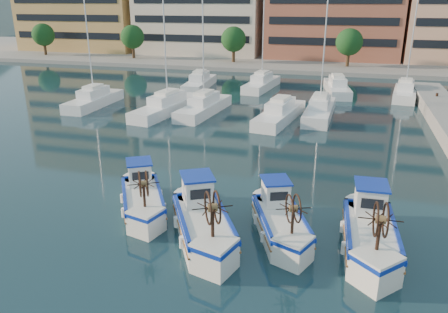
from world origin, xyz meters
The scene contains 6 objects.
ground centered at (0.00, 0.00, 0.00)m, with size 300.00×300.00×0.00m, color #18313E.
yacht_marina centered at (-2.93, 27.74, 0.53)m, with size 42.19×23.96×11.50m.
fishing_boat_a centered at (-4.84, 1.50, 0.80)m, with size 3.88×4.79×2.91m.
fishing_boat_b centered at (-1.05, -0.21, 0.89)m, with size 4.27×5.35×3.24m.
fishing_boat_c centered at (2.21, 1.04, 0.79)m, with size 3.42×4.77×2.88m.
fishing_boat_d centered at (6.07, 0.86, 0.89)m, with size 2.38×5.23×3.22m.
Camera 1 is at (4.66, -16.52, 10.06)m, focal length 35.00 mm.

